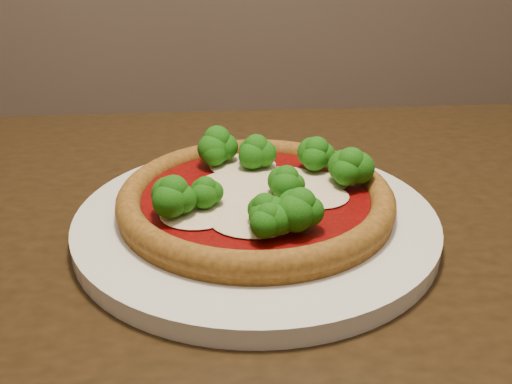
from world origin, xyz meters
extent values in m
cube|color=black|center=(-0.23, 0.11, 0.73)|extent=(1.19, 0.81, 0.04)
cylinder|color=silver|center=(-0.23, 0.12, 0.76)|extent=(0.35, 0.35, 0.02)
cylinder|color=brown|center=(-0.23, 0.13, 0.77)|extent=(0.26, 0.26, 0.01)
torus|color=brown|center=(-0.23, 0.13, 0.78)|extent=(0.27, 0.27, 0.02)
cylinder|color=#700505|center=(-0.23, 0.13, 0.78)|extent=(0.22, 0.22, 0.00)
ellipsoid|color=beige|center=(-0.29, 0.09, 0.78)|extent=(0.07, 0.06, 0.01)
ellipsoid|color=beige|center=(-0.20, 0.16, 0.78)|extent=(0.07, 0.07, 0.01)
ellipsoid|color=beige|center=(-0.24, 0.20, 0.78)|extent=(0.07, 0.06, 0.01)
ellipsoid|color=beige|center=(-0.17, 0.12, 0.78)|extent=(0.06, 0.05, 0.00)
ellipsoid|color=beige|center=(-0.24, 0.08, 0.78)|extent=(0.08, 0.07, 0.01)
ellipsoid|color=beige|center=(-0.24, 0.14, 0.78)|extent=(0.10, 0.09, 0.01)
ellipsoid|color=beige|center=(-0.16, 0.15, 0.78)|extent=(0.06, 0.05, 0.00)
ellipsoid|color=#217C13|center=(-0.26, 0.21, 0.81)|extent=(0.05, 0.05, 0.04)
ellipsoid|color=#217C13|center=(-0.27, 0.20, 0.80)|extent=(0.04, 0.04, 0.03)
ellipsoid|color=#217C13|center=(-0.31, 0.09, 0.81)|extent=(0.05, 0.05, 0.04)
ellipsoid|color=#217C13|center=(-0.20, 0.11, 0.80)|extent=(0.04, 0.04, 0.03)
ellipsoid|color=#217C13|center=(-0.22, 0.19, 0.81)|extent=(0.05, 0.05, 0.04)
ellipsoid|color=#217C13|center=(-0.23, 0.05, 0.80)|extent=(0.04, 0.04, 0.03)
ellipsoid|color=#217C13|center=(-0.20, 0.06, 0.81)|extent=(0.05, 0.05, 0.04)
ellipsoid|color=#217C13|center=(-0.16, 0.18, 0.81)|extent=(0.04, 0.04, 0.04)
ellipsoid|color=#217C13|center=(-0.28, 0.11, 0.80)|extent=(0.04, 0.04, 0.03)
ellipsoid|color=#217C13|center=(-0.23, 0.06, 0.80)|extent=(0.04, 0.04, 0.03)
ellipsoid|color=#217C13|center=(-0.14, 0.14, 0.81)|extent=(0.05, 0.05, 0.04)
camera|label=1|loc=(-0.29, -0.36, 1.02)|focal=40.00mm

